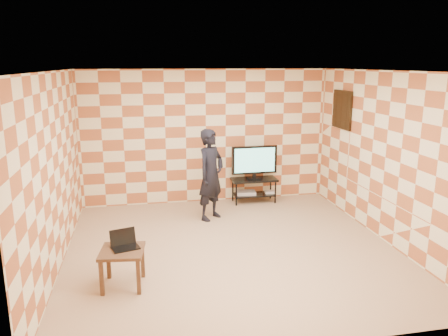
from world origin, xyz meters
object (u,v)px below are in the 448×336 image
Objects in this scene: tv at (254,161)px; person at (211,175)px; tv_stand at (254,185)px; side_table at (122,256)px.

person is (-1.03, -0.79, -0.04)m from tv.
person is (-1.03, -0.80, 0.47)m from tv_stand.
tv_stand and side_table have the same top height.
tv is at bearing -91.35° from tv_stand.
person is at bearing -142.36° from tv.
tv_stand is 0.99× the size of tv.
side_table is at bearing -166.45° from person.
tv_stand is at bearing -4.84° from person.
side_table is 2.77m from person.
tv is (-0.00, -0.00, 0.51)m from tv_stand.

